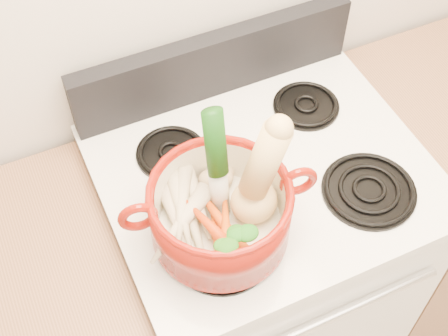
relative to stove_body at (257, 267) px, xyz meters
name	(u,v)px	position (x,y,z in m)	size (l,w,h in m)	color
stove_body	(257,267)	(0.00, 0.00, 0.00)	(0.76, 0.65, 0.92)	silver
cooktop	(265,173)	(0.00, 0.00, 0.47)	(0.78, 0.67, 0.03)	silver
control_backsplash	(214,64)	(0.00, 0.30, 0.58)	(0.76, 0.05, 0.18)	black
oven_handle	(328,319)	(0.00, -0.34, 0.32)	(0.02, 0.02, 0.60)	silver
burner_front_left	(222,249)	(-0.19, -0.16, 0.50)	(0.22, 0.22, 0.02)	black
burner_front_right	(369,189)	(0.19, -0.16, 0.50)	(0.22, 0.22, 0.02)	black
burner_back_left	(171,152)	(-0.19, 0.14, 0.50)	(0.17, 0.17, 0.02)	black
burner_back_right	(306,105)	(0.19, 0.14, 0.50)	(0.17, 0.17, 0.02)	black
dutch_oven	(220,212)	(-0.18, -0.12, 0.58)	(0.30, 0.30, 0.15)	maroon
pot_handle_left	(138,217)	(-0.35, -0.09, 0.63)	(0.08, 0.08, 0.02)	maroon
pot_handle_right	(298,181)	(-0.01, -0.15, 0.63)	(0.08, 0.08, 0.02)	maroon
squash	(256,177)	(-0.10, -0.13, 0.67)	(0.11, 0.11, 0.26)	tan
leek	(219,166)	(-0.16, -0.08, 0.69)	(0.05, 0.05, 0.29)	beige
ginger	(216,179)	(-0.14, -0.02, 0.56)	(0.08, 0.06, 0.04)	tan
parsnip_0	(190,213)	(-0.23, -0.08, 0.56)	(0.05, 0.05, 0.24)	beige
parsnip_1	(178,222)	(-0.26, -0.10, 0.57)	(0.04, 0.04, 0.19)	beige
parsnip_2	(195,196)	(-0.21, -0.06, 0.58)	(0.04, 0.04, 0.20)	beige
parsnip_3	(180,224)	(-0.26, -0.11, 0.58)	(0.05, 0.05, 0.20)	beige
parsnip_4	(181,209)	(-0.25, -0.08, 0.58)	(0.04, 0.04, 0.19)	beige
parsnip_5	(181,210)	(-0.25, -0.08, 0.59)	(0.04, 0.04, 0.19)	beige
carrot_0	(213,234)	(-0.21, -0.15, 0.55)	(0.03, 0.03, 0.14)	#C14F09
carrot_1	(217,242)	(-0.21, -0.17, 0.56)	(0.03, 0.03, 0.13)	#D7460A
carrot_2	(221,222)	(-0.18, -0.14, 0.57)	(0.04, 0.04, 0.19)	#D6520A
carrot_3	(226,233)	(-0.19, -0.17, 0.58)	(0.03, 0.03, 0.16)	#DA530A
carrot_4	(210,227)	(-0.21, -0.15, 0.58)	(0.03, 0.03, 0.16)	#C13609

